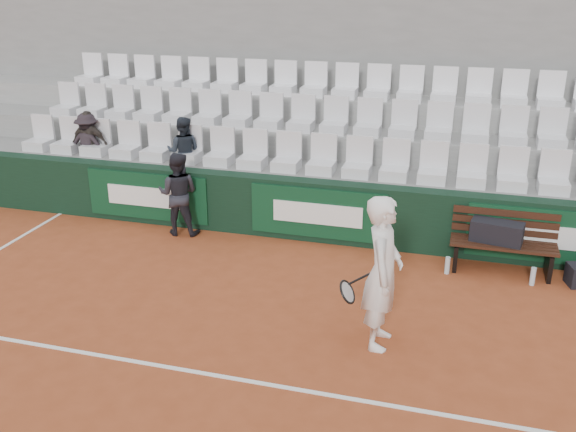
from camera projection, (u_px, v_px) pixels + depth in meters
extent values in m
plane|color=#9C4423|center=(254.00, 382.00, 6.92)|extent=(80.00, 80.00, 0.00)
cube|color=white|center=(254.00, 382.00, 6.92)|extent=(18.00, 0.06, 0.01)
cube|color=black|center=(332.00, 212.00, 10.33)|extent=(18.00, 0.30, 1.00)
cube|color=#0C381E|center=(147.00, 196.00, 10.98)|extent=(2.20, 0.04, 0.82)
cube|color=#0C381E|center=(318.00, 213.00, 10.22)|extent=(2.20, 0.04, 0.82)
cube|color=#0C381E|center=(544.00, 236.00, 9.36)|extent=(2.20, 0.04, 0.82)
cube|color=gray|center=(340.00, 199.00, 10.89)|extent=(18.00, 0.95, 1.00)
cube|color=gray|center=(351.00, 171.00, 11.66)|extent=(18.00, 0.95, 1.45)
cube|color=#999996|center=(360.00, 146.00, 12.43)|extent=(18.00, 0.95, 1.90)
cube|color=gray|center=(368.00, 76.00, 12.54)|extent=(18.00, 0.30, 4.40)
cube|color=silver|center=(339.00, 156.00, 10.44)|extent=(11.90, 0.44, 0.63)
cube|color=silver|center=(351.00, 116.00, 11.12)|extent=(11.90, 0.44, 0.63)
cube|color=white|center=(361.00, 82.00, 11.81)|extent=(11.90, 0.44, 0.63)
cube|color=#371B10|center=(502.00, 257.00, 9.37)|extent=(1.50, 0.56, 0.45)
cube|color=black|center=(497.00, 232.00, 9.28)|extent=(0.77, 0.44, 0.31)
cylinder|color=silver|center=(447.00, 265.00, 9.33)|extent=(0.07, 0.07, 0.26)
cylinder|color=silver|center=(533.00, 276.00, 9.00)|extent=(0.07, 0.07, 0.27)
imported|color=white|center=(383.00, 273.00, 7.32)|extent=(0.45, 0.68, 1.85)
torus|color=black|center=(347.00, 292.00, 7.53)|extent=(0.19, 0.30, 0.26)
cylinder|color=black|center=(359.00, 279.00, 7.43)|extent=(0.26, 0.03, 0.20)
imported|color=#212129|center=(178.00, 194.00, 10.56)|extent=(0.75, 0.62, 1.40)
imported|color=black|center=(86.00, 121.00, 11.56)|extent=(0.77, 0.45, 1.19)
imported|color=#36302B|center=(87.00, 120.00, 11.55)|extent=(0.72, 0.30, 1.23)
imported|color=#1F262F|center=(182.00, 126.00, 11.08)|extent=(0.67, 0.57, 1.23)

